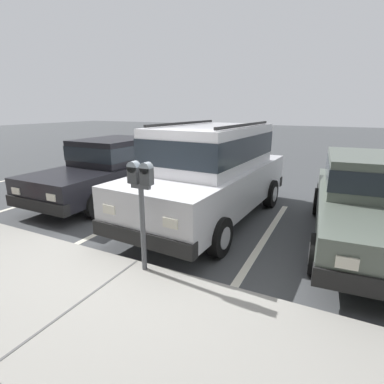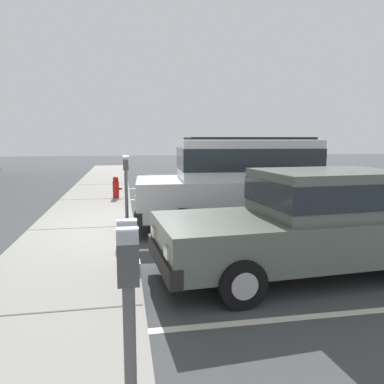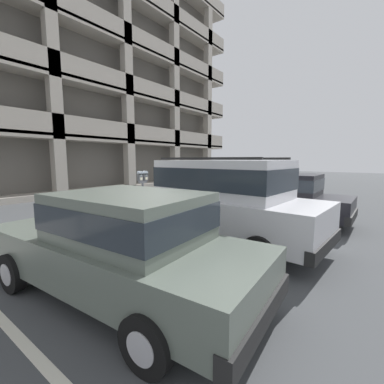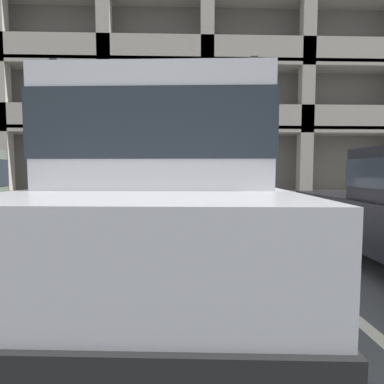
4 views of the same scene
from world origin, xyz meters
TOP-DOWN VIEW (x-y plane):
  - ground_plane at (0.00, 0.00)m, footprint 80.00×80.00m
  - sidewalk at (0.00, 1.30)m, footprint 40.00×2.20m
  - parking_stall_lines at (1.46, -1.40)m, footprint 11.83×4.80m
  - silver_suv at (-0.14, -2.24)m, footprint 2.21×4.88m
  - red_sedan at (-3.11, -2.36)m, footprint 2.05×4.59m
  - dark_hatchback at (2.90, -2.59)m, footprint 1.86×4.49m
  - parking_meter_near at (-0.24, 0.35)m, footprint 0.35×0.12m

SIDE VIEW (x-z plane):
  - ground_plane at x=0.00m, z-range -0.10..0.00m
  - parking_stall_lines at x=1.46m, z-range 0.00..0.01m
  - sidewalk at x=0.00m, z-range 0.00..0.12m
  - red_sedan at x=-3.11m, z-range 0.05..1.59m
  - dark_hatchback at x=2.90m, z-range 0.05..1.59m
  - silver_suv at x=-0.14m, z-range 0.07..2.11m
  - parking_meter_near at x=-0.24m, z-range 0.49..2.03m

